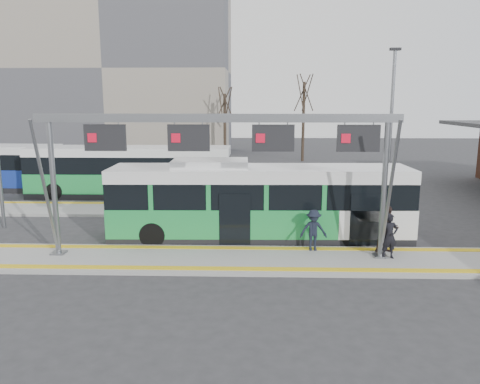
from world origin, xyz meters
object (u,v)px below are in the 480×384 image
object	(u,v)px
passenger_a	(390,236)
passenger_c	(313,230)
gantry	(221,144)
passenger_b	(388,230)
hero_bus	(259,203)

from	to	relation	value
passenger_a	passenger_c	size ratio (longest dim) A/B	1.04
passenger_a	passenger_c	xyz separation A→B (m)	(-2.65, 0.83, -0.03)
passenger_a	passenger_c	distance (m)	2.77
gantry	passenger_b	bearing A→B (deg)	5.06
gantry	passenger_b	size ratio (longest dim) A/B	7.25
passenger_c	hero_bus	bearing A→B (deg)	135.02
hero_bus	passenger_a	size ratio (longest dim) A/B	7.52
passenger_a	passenger_b	world-z (taller)	passenger_b
gantry	passenger_a	distance (m)	6.95
gantry	hero_bus	size ratio (longest dim) A/B	1.04
gantry	passenger_a	bearing A→B (deg)	-0.84
passenger_a	hero_bus	bearing A→B (deg)	139.99
hero_bus	passenger_b	xyz separation A→B (m)	(4.82, -2.12, -0.52)
hero_bus	passenger_b	bearing A→B (deg)	-24.98
passenger_a	gantry	bearing A→B (deg)	169.49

